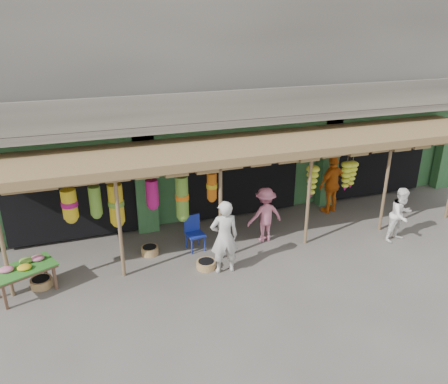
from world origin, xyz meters
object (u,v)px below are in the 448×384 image
object	(u,v)px
person_right	(401,215)
person_shopper	(265,215)
person_front	(224,237)
flower_table	(24,269)
blue_chair	(194,231)
person_vendor	(332,184)

from	to	relation	value
person_right	person_shopper	size ratio (longest dim) A/B	1.00
person_front	person_right	bearing A→B (deg)	-176.81
flower_table	blue_chair	xyz separation A→B (m)	(4.17, 0.76, -0.12)
flower_table	blue_chair	world-z (taller)	blue_chair
flower_table	person_shopper	distance (m)	6.20
person_right	person_vendor	size ratio (longest dim) A/B	0.82
person_front	flower_table	bearing A→B (deg)	-3.54
flower_table	blue_chair	size ratio (longest dim) A/B	1.62
person_right	person_vendor	world-z (taller)	person_vendor
person_vendor	person_shopper	xyz separation A→B (m)	(-2.82, -1.08, -0.17)
flower_table	person_right	bearing A→B (deg)	-27.91
blue_chair	person_vendor	xyz separation A→B (m)	(4.82, 0.88, 0.43)
blue_chair	person_front	distance (m)	1.49
flower_table	blue_chair	distance (m)	4.24
person_right	person_front	bearing A→B (deg)	167.03
person_front	person_shopper	xyz separation A→B (m)	(1.61, 1.17, -0.16)
flower_table	person_right	xyz separation A→B (m)	(9.74, -0.71, 0.14)
person_front	blue_chair	bearing A→B (deg)	-70.06
flower_table	person_right	world-z (taller)	person_right
person_vendor	flower_table	bearing A→B (deg)	-6.47
blue_chair	person_front	size ratio (longest dim) A/B	0.50
person_front	person_vendor	world-z (taller)	person_vendor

